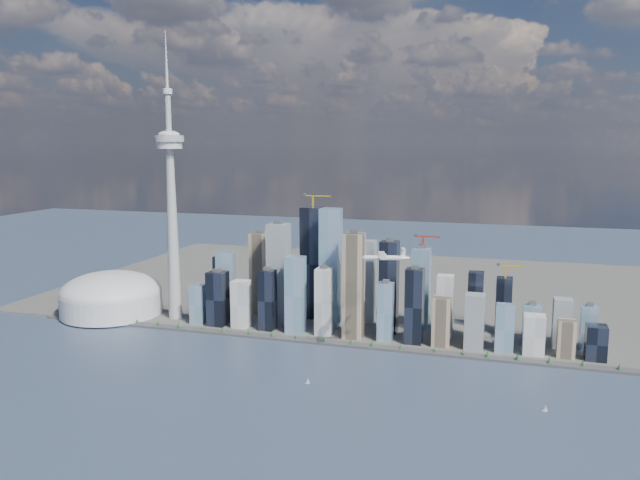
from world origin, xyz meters
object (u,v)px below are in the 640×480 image
(sailboat_east, at_px, (545,409))
(dome_stadium, at_px, (111,296))
(needle_tower, at_px, (171,201))
(sailboat_west, at_px, (308,382))
(airplane, at_px, (385,257))

(sailboat_east, bearing_deg, dome_stadium, 170.16)
(dome_stadium, xyz_separation_m, sailboat_east, (822.17, -233.34, -36.30))
(needle_tower, distance_m, sailboat_east, 760.74)
(sailboat_west, bearing_deg, sailboat_east, -1.04)
(dome_stadium, bearing_deg, needle_tower, 4.09)
(dome_stadium, distance_m, sailboat_west, 549.19)
(sailboat_west, relative_size, sailboat_east, 0.98)
(sailboat_west, bearing_deg, needle_tower, 144.47)
(dome_stadium, distance_m, sailboat_east, 855.41)
(airplane, xyz_separation_m, sailboat_west, (-87.96, -119.33, -168.27))
(airplane, bearing_deg, sailboat_east, -40.92)
(airplane, bearing_deg, dome_stadium, 154.49)
(airplane, bearing_deg, needle_tower, 149.91)
(sailboat_west, bearing_deg, airplane, 52.50)
(needle_tower, distance_m, sailboat_west, 489.96)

